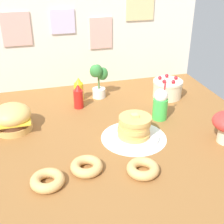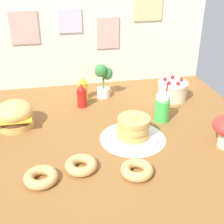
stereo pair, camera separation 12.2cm
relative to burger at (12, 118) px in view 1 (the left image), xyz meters
The scene contains 13 objects.
ground_plane 64.75cm from the burger, 20.70° to the right, with size 195.40×176.18×2.00cm, color brown.
back_wall 95.15cm from the burger, 47.24° to the left, with size 195.40×4.20×86.59cm.
doily_mat 78.48cm from the burger, 23.03° to the right, with size 40.60×40.60×0.40cm, color white.
burger is the anchor object (origin of this frame).
pancake_stack 78.10cm from the burger, 23.03° to the right, with size 31.37×31.37×16.15cm.
layer_cake 118.70cm from the burger, ahead, with size 23.03×23.03×16.79cm.
ketchup_bottle 50.37cm from the burger, 23.29° to the left, with size 7.01×7.01×18.45cm.
mustard_bottle 58.96cm from the burger, 33.97° to the left, with size 7.01×7.01×18.45cm.
cream_soda_cup 97.83cm from the burger, ahead, with size 10.15×10.15×27.70cm.
donut_pink_glaze 62.57cm from the burger, 74.48° to the right, with size 17.16×17.16×5.17cm.
donut_chocolate 66.13cm from the burger, 55.38° to the right, with size 17.16×17.16×5.17cm.
donut_vanilla 91.50cm from the burger, 44.42° to the right, with size 17.16×17.16×5.17cm.
potted_plant 73.34cm from the burger, 27.53° to the left, with size 13.71×10.60×28.14cm.
Camera 1 is at (-43.93, -159.13, 102.17)cm, focal length 49.03 mm.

